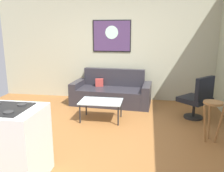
{
  "coord_description": "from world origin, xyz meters",
  "views": [
    {
      "loc": [
        0.9,
        -3.74,
        1.81
      ],
      "look_at": [
        0.17,
        0.9,
        0.7
      ],
      "focal_mm": 37.26,
      "sensor_mm": 36.0,
      "label": 1
    }
  ],
  "objects_px": {
    "couch": "(112,93)",
    "bar_stool": "(212,112)",
    "wall_painting": "(112,36)",
    "coffee_table": "(101,103)",
    "armchair": "(198,98)"
  },
  "relations": [
    {
      "from": "couch",
      "to": "bar_stool",
      "type": "height_order",
      "value": "couch"
    },
    {
      "from": "couch",
      "to": "bar_stool",
      "type": "distance_m",
      "value": 2.7
    },
    {
      "from": "couch",
      "to": "wall_painting",
      "type": "xyz_separation_m",
      "value": [
        -0.07,
        0.47,
        1.41
      ]
    },
    {
      "from": "coffee_table",
      "to": "bar_stool",
      "type": "distance_m",
      "value": 2.11
    },
    {
      "from": "coffee_table",
      "to": "armchair",
      "type": "height_order",
      "value": "armchair"
    },
    {
      "from": "couch",
      "to": "armchair",
      "type": "bearing_deg",
      "value": -22.36
    },
    {
      "from": "coffee_table",
      "to": "bar_stool",
      "type": "bearing_deg",
      "value": -18.36
    },
    {
      "from": "coffee_table",
      "to": "bar_stool",
      "type": "xyz_separation_m",
      "value": [
        2.0,
        -0.66,
        0.15
      ]
    },
    {
      "from": "armchair",
      "to": "bar_stool",
      "type": "relative_size",
      "value": 1.33
    },
    {
      "from": "armchair",
      "to": "wall_painting",
      "type": "xyz_separation_m",
      "value": [
        -2.01,
        1.27,
        1.23
      ]
    },
    {
      "from": "coffee_table",
      "to": "armchair",
      "type": "bearing_deg",
      "value": 10.48
    },
    {
      "from": "coffee_table",
      "to": "couch",
      "type": "bearing_deg",
      "value": 88.34
    },
    {
      "from": "bar_stool",
      "to": "wall_painting",
      "type": "relative_size",
      "value": 0.69
    },
    {
      "from": "couch",
      "to": "bar_stool",
      "type": "xyz_separation_m",
      "value": [
        1.97,
        -1.83,
        0.25
      ]
    },
    {
      "from": "bar_stool",
      "to": "wall_painting",
      "type": "height_order",
      "value": "wall_painting"
    }
  ]
}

